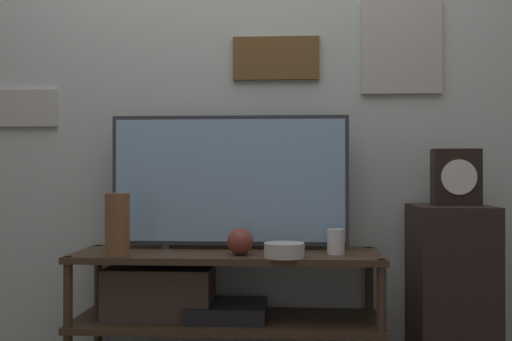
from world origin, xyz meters
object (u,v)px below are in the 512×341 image
(vase_wide_bowl, at_px, (284,250))
(mantel_clock, at_px, (456,177))
(vase_round_glass, at_px, (240,242))
(television, at_px, (230,181))
(vase_tall_ceramic, at_px, (117,224))
(candle_jar, at_px, (336,242))

(vase_wide_bowl, distance_m, mantel_clock, 0.88)
(vase_round_glass, bearing_deg, television, 108.48)
(vase_tall_ceramic, bearing_deg, vase_round_glass, 6.65)
(vase_tall_ceramic, relative_size, mantel_clock, 1.07)
(television, relative_size, vase_round_glass, 9.64)
(vase_tall_ceramic, height_order, candle_jar, vase_tall_ceramic)
(mantel_clock, bearing_deg, candle_jar, -169.63)
(vase_tall_ceramic, relative_size, candle_jar, 2.43)
(vase_wide_bowl, relative_size, mantel_clock, 0.68)
(vase_tall_ceramic, height_order, vase_wide_bowl, vase_tall_ceramic)
(vase_tall_ceramic, xyz_separation_m, vase_wide_bowl, (0.74, -0.01, -0.11))
(television, relative_size, mantel_clock, 4.39)
(vase_round_glass, relative_size, mantel_clock, 0.46)
(vase_round_glass, distance_m, candle_jar, 0.43)
(vase_wide_bowl, bearing_deg, television, 134.16)
(vase_wide_bowl, bearing_deg, candle_jar, 26.93)
(television, bearing_deg, candle_jar, -17.44)
(vase_wide_bowl, xyz_separation_m, candle_jar, (0.23, 0.12, 0.03))
(vase_wide_bowl, xyz_separation_m, mantel_clock, (0.79, 0.22, 0.32))
(mantel_clock, bearing_deg, vase_tall_ceramic, -172.20)
(vase_wide_bowl, bearing_deg, vase_tall_ceramic, 179.21)
(television, height_order, vase_round_glass, television)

